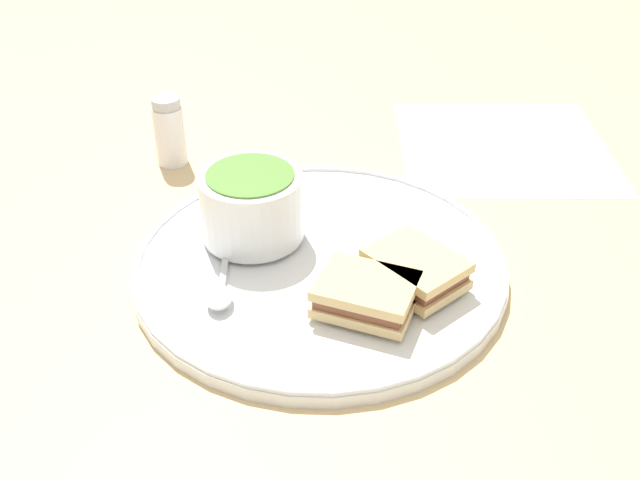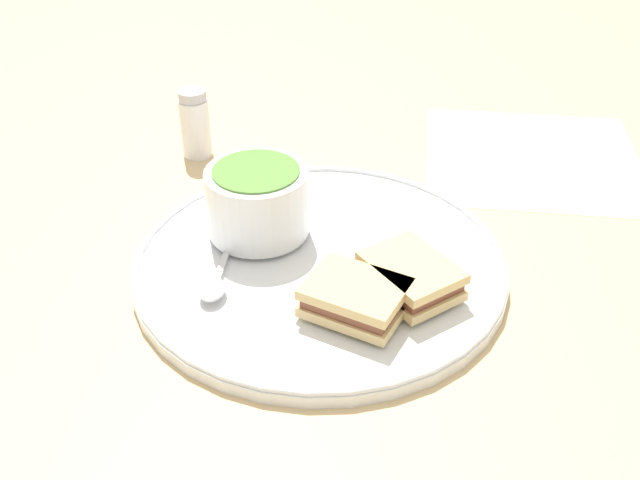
% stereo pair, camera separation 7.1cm
% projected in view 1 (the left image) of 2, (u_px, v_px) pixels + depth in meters
% --- Properties ---
extents(ground_plane, '(2.40, 2.40, 0.00)m').
position_uv_depth(ground_plane, '(320.00, 270.00, 0.73)').
color(ground_plane, '#D1B27F').
extents(plate, '(0.36, 0.36, 0.02)m').
position_uv_depth(plate, '(320.00, 263.00, 0.73)').
color(plate, white).
rests_on(plate, ground_plane).
extents(soup_bowl, '(0.10, 0.10, 0.07)m').
position_uv_depth(soup_bowl, '(252.00, 205.00, 0.73)').
color(soup_bowl, white).
rests_on(soup_bowl, plate).
extents(spoon, '(0.03, 0.12, 0.01)m').
position_uv_depth(spoon, '(220.00, 292.00, 0.67)').
color(spoon, silver).
rests_on(spoon, plate).
extents(sandwich_half_near, '(0.10, 0.08, 0.03)m').
position_uv_depth(sandwich_half_near, '(366.00, 294.00, 0.65)').
color(sandwich_half_near, '#DBBC7F').
rests_on(sandwich_half_near, plate).
extents(sandwich_half_far, '(0.11, 0.10, 0.03)m').
position_uv_depth(sandwich_half_far, '(416.00, 269.00, 0.68)').
color(sandwich_half_far, '#DBBC7F').
rests_on(sandwich_half_far, plate).
extents(salt_shaker, '(0.04, 0.04, 0.08)m').
position_uv_depth(salt_shaker, '(169.00, 131.00, 0.89)').
color(salt_shaker, silver).
rests_on(salt_shaker, ground_plane).
extents(menu_sheet, '(0.29, 0.28, 0.00)m').
position_uv_depth(menu_sheet, '(503.00, 146.00, 0.94)').
color(menu_sheet, white).
rests_on(menu_sheet, ground_plane).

